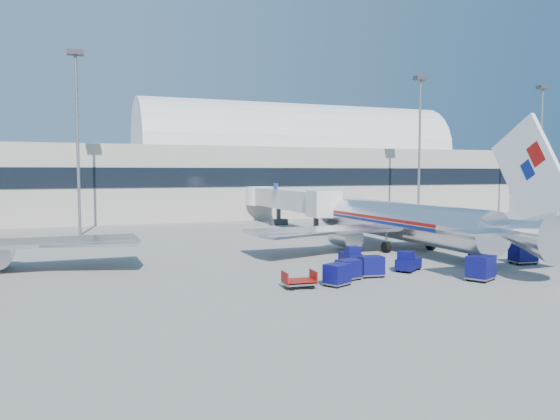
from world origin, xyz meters
name	(u,v)px	position (x,y,z in m)	size (l,w,h in m)	color
ground	(334,263)	(0.00, 0.00, 0.00)	(260.00, 260.00, 0.00)	gray
terminal	(115,174)	(-13.60, 55.96, 7.52)	(170.00, 28.15, 21.00)	#B2AA9E
airliner_main	(403,221)	(10.00, 4.51, 2.93)	(32.00, 37.26, 12.07)	silver
jetbridge_near	(284,199)	(7.60, 30.81, 3.93)	(4.40, 27.50, 6.25)	silver
mast_west	(77,115)	(-20.00, 30.00, 14.79)	(2.00, 1.20, 22.60)	slate
mast_east	(420,127)	(30.00, 30.00, 14.79)	(2.00, 1.20, 22.60)	slate
mast_far_east	(541,131)	(55.00, 30.00, 14.79)	(2.00, 1.20, 22.60)	slate
barrier_near	(484,245)	(18.00, 2.00, 0.45)	(3.00, 0.55, 0.90)	#9E9E96
barrier_mid	(509,243)	(21.30, 2.00, 0.45)	(3.00, 0.55, 0.90)	#9E9E96
barrier_far	(534,242)	(24.60, 2.00, 0.45)	(3.00, 0.55, 0.90)	#9E9E96
tug_lead	(408,262)	(3.62, -5.59, 0.75)	(2.80, 2.44, 1.64)	#0A0A4D
tug_right	(480,254)	(12.58, -3.51, 0.61)	(2.30, 1.94, 1.34)	#0A0A4D
tug_left	(351,256)	(0.97, -1.10, 0.73)	(1.45, 2.57, 1.61)	#0A0A4D
cart_train_a	(371,266)	(-0.28, -6.59, 0.84)	(1.96, 1.61, 1.57)	#0A0A4D
cart_train_b	(348,269)	(-2.44, -6.99, 0.79)	(1.97, 1.69, 1.49)	#0A0A4D
cart_train_c	(337,274)	(-4.16, -8.53, 0.82)	(2.15, 1.96, 1.54)	#0A0A4D
cart_solo_near	(481,267)	(6.33, -10.69, 0.97)	(2.55, 2.33, 1.82)	#0A0A4D
cart_solo_far	(523,253)	(14.78, -6.26, 0.96)	(2.18, 1.75, 1.80)	#0A0A4D
cart_open_red	(299,282)	(-6.86, -8.27, 0.41)	(2.25, 1.66, 0.57)	slate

